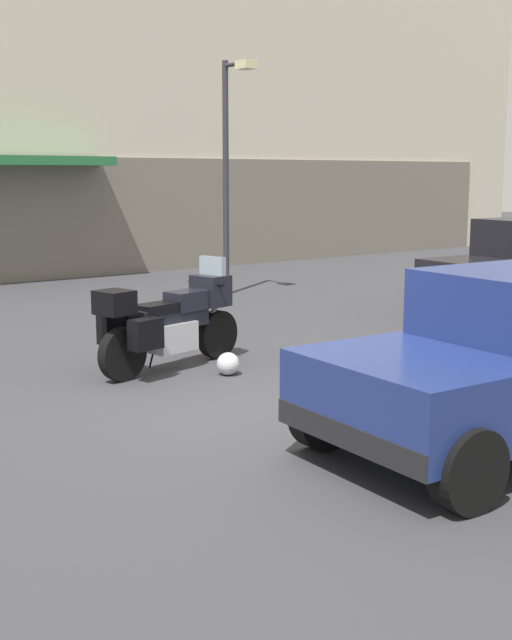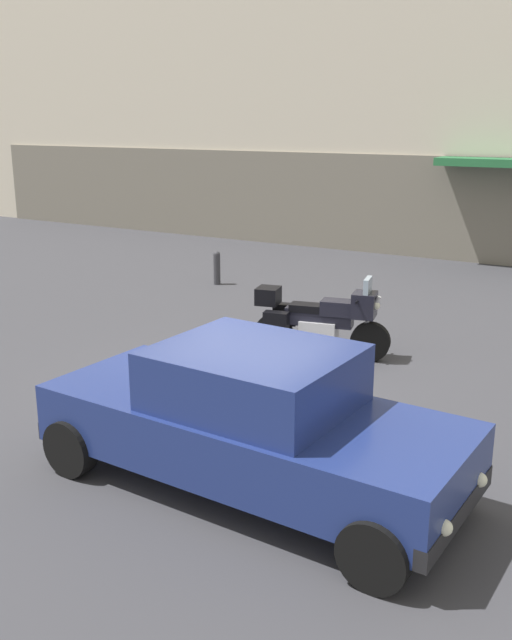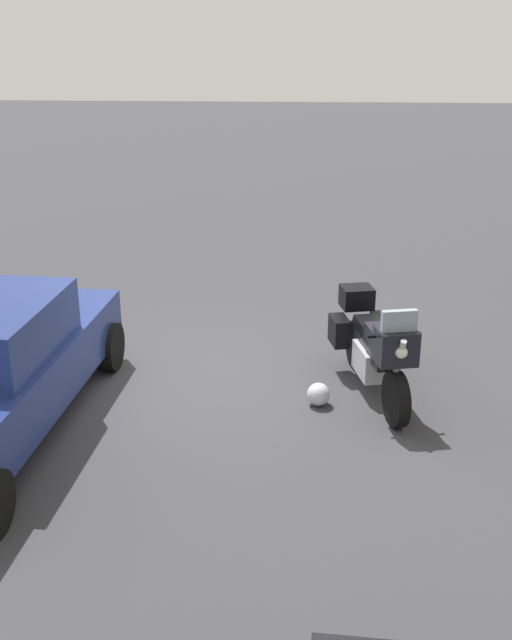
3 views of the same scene
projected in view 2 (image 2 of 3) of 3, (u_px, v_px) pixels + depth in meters
ground_plane at (237, 396)px, 10.12m from camera, size 80.00×80.00×0.00m
building_facade_rear at (486, 48)px, 19.18m from camera, size 38.32×3.40×11.27m
motorcycle at (319, 319)px, 11.70m from camera, size 2.24×1.00×1.36m
helmet at (323, 363)px, 11.06m from camera, size 0.28×0.28×0.28m
car_sedan_far at (251, 420)px, 7.40m from camera, size 4.65×2.13×1.56m
bollard_curbside at (217, 267)px, 16.80m from camera, size 0.16×0.16×0.79m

